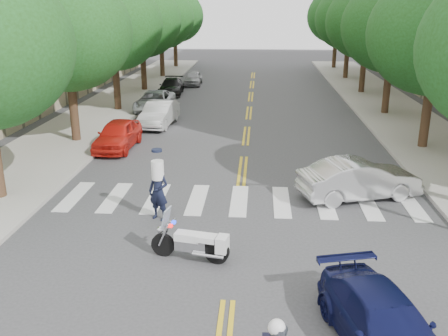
# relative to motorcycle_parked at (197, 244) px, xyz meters

# --- Properties ---
(ground) EXTENTS (140.00, 140.00, 0.00)m
(ground) POSITION_rel_motorcycle_parked_xyz_m (1.01, -1.97, -0.52)
(ground) COLOR #38383A
(ground) RESTS_ON ground
(sidewalk_left) EXTENTS (5.00, 60.00, 0.15)m
(sidewalk_left) POSITION_rel_motorcycle_parked_xyz_m (-8.49, 20.03, -0.44)
(sidewalk_left) COLOR #9E9991
(sidewalk_left) RESTS_ON ground
(sidewalk_right) EXTENTS (5.00, 60.00, 0.15)m
(sidewalk_right) POSITION_rel_motorcycle_parked_xyz_m (10.51, 20.03, -0.44)
(sidewalk_right) COLOR #9E9991
(sidewalk_right) RESTS_ON ground
(tree_l_1) EXTENTS (6.40, 6.40, 8.45)m
(tree_l_1) POSITION_rel_motorcycle_parked_xyz_m (-7.79, 12.03, 5.04)
(tree_l_1) COLOR #382316
(tree_l_1) RESTS_ON ground
(tree_l_2) EXTENTS (6.40, 6.40, 8.45)m
(tree_l_2) POSITION_rel_motorcycle_parked_xyz_m (-7.79, 20.03, 5.04)
(tree_l_2) COLOR #382316
(tree_l_2) RESTS_ON ground
(tree_l_3) EXTENTS (6.40, 6.40, 8.45)m
(tree_l_3) POSITION_rel_motorcycle_parked_xyz_m (-7.79, 28.03, 5.04)
(tree_l_3) COLOR #382316
(tree_l_3) RESTS_ON ground
(tree_l_4) EXTENTS (6.40, 6.40, 8.45)m
(tree_l_4) POSITION_rel_motorcycle_parked_xyz_m (-7.79, 36.03, 5.04)
(tree_l_4) COLOR #382316
(tree_l_4) RESTS_ON ground
(tree_l_5) EXTENTS (6.40, 6.40, 8.45)m
(tree_l_5) POSITION_rel_motorcycle_parked_xyz_m (-7.79, 44.03, 5.04)
(tree_l_5) COLOR #382316
(tree_l_5) RESTS_ON ground
(tree_r_1) EXTENTS (6.40, 6.40, 8.45)m
(tree_r_1) POSITION_rel_motorcycle_parked_xyz_m (9.81, 12.03, 5.04)
(tree_r_1) COLOR #382316
(tree_r_1) RESTS_ON ground
(tree_r_2) EXTENTS (6.40, 6.40, 8.45)m
(tree_r_2) POSITION_rel_motorcycle_parked_xyz_m (9.81, 20.03, 5.04)
(tree_r_2) COLOR #382316
(tree_r_2) RESTS_ON ground
(tree_r_3) EXTENTS (6.40, 6.40, 8.45)m
(tree_r_3) POSITION_rel_motorcycle_parked_xyz_m (9.81, 28.03, 5.04)
(tree_r_3) COLOR #382316
(tree_r_3) RESTS_ON ground
(tree_r_4) EXTENTS (6.40, 6.40, 8.45)m
(tree_r_4) POSITION_rel_motorcycle_parked_xyz_m (9.81, 36.03, 5.04)
(tree_r_4) COLOR #382316
(tree_r_4) RESTS_ON ground
(tree_r_5) EXTENTS (6.40, 6.40, 8.45)m
(tree_r_5) POSITION_rel_motorcycle_parked_xyz_m (9.81, 44.03, 5.04)
(tree_r_5) COLOR #382316
(tree_r_5) RESTS_ON ground
(motorcycle_parked) EXTENTS (2.28, 0.84, 1.48)m
(motorcycle_parked) POSITION_rel_motorcycle_parked_xyz_m (0.00, 0.00, 0.00)
(motorcycle_parked) COLOR black
(motorcycle_parked) RESTS_ON ground
(officer_standing) EXTENTS (0.85, 0.72, 1.97)m
(officer_standing) POSITION_rel_motorcycle_parked_xyz_m (-1.59, 2.72, 0.47)
(officer_standing) COLOR black
(officer_standing) RESTS_ON ground
(convertible) EXTENTS (4.76, 2.89, 1.48)m
(convertible) POSITION_rel_motorcycle_parked_xyz_m (5.41, 5.13, 0.22)
(convertible) COLOR #B7B7B9
(convertible) RESTS_ON ground
(sedan_blue) EXTENTS (2.73, 4.51, 1.22)m
(sedan_blue) POSITION_rel_motorcycle_parked_xyz_m (4.33, -3.57, 0.10)
(sedan_blue) COLOR #0E123E
(sedan_blue) RESTS_ON ground
(parked_car_a) EXTENTS (1.79, 4.22, 1.42)m
(parked_car_a) POSITION_rel_motorcycle_parked_xyz_m (-5.29, 11.03, 0.20)
(parked_car_a) COLOR red
(parked_car_a) RESTS_ON ground
(parked_car_b) EXTENTS (1.83, 4.42, 1.42)m
(parked_car_b) POSITION_rel_motorcycle_parked_xyz_m (-4.19, 16.03, 0.19)
(parked_car_b) COLOR silver
(parked_car_b) RESTS_ON ground
(parked_car_c) EXTENTS (2.23, 4.80, 1.33)m
(parked_car_c) POSITION_rel_motorcycle_parked_xyz_m (-5.29, 20.11, 0.15)
(parked_car_c) COLOR #B9BDC2
(parked_car_c) RESTS_ON ground
(parked_car_d) EXTENTS (1.94, 4.37, 1.25)m
(parked_car_d) POSITION_rel_motorcycle_parked_xyz_m (-5.29, 26.53, 0.11)
(parked_car_d) COLOR black
(parked_car_d) RESTS_ON ground
(parked_car_e) EXTENTS (1.48, 3.55, 1.20)m
(parked_car_e) POSITION_rel_motorcycle_parked_xyz_m (-4.19, 31.47, 0.08)
(parked_car_e) COLOR #A09FA5
(parked_car_e) RESTS_ON ground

